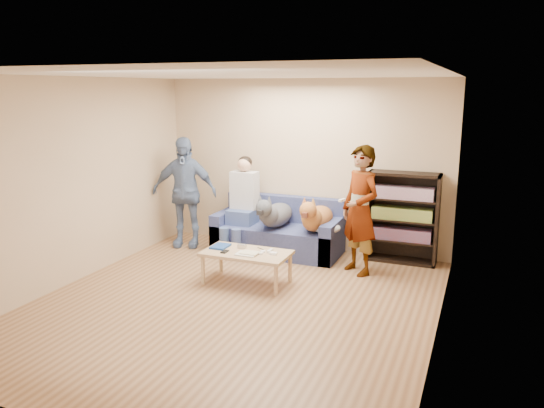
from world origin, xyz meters
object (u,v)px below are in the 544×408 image
at_px(camera_silver, 242,246).
at_px(coffee_table, 247,255).
at_px(person_seated, 242,201).
at_px(sofa, 279,234).
at_px(dog_tan, 316,217).
at_px(notebook_blue, 220,246).
at_px(person_standing_left, 184,192).
at_px(dog_gray, 274,214).
at_px(bookshelf, 402,215).
at_px(person_standing_right, 360,210).

bearing_deg(camera_silver, coffee_table, -45.00).
distance_m(camera_silver, person_seated, 1.32).
distance_m(sofa, dog_tan, 0.73).
relative_size(notebook_blue, coffee_table, 0.24).
height_order(person_standing_left, coffee_table, person_standing_left).
relative_size(person_standing_left, sofa, 0.91).
distance_m(notebook_blue, person_seated, 1.30).
bearing_deg(dog_gray, camera_silver, -90.30).
distance_m(notebook_blue, bookshelf, 2.64).
relative_size(person_standing_right, sofa, 0.91).
relative_size(notebook_blue, dog_tan, 0.22).
bearing_deg(coffee_table, person_standing_right, 37.10).
bearing_deg(person_standing_left, bookshelf, -6.63).
relative_size(person_seated, bookshelf, 1.13).
relative_size(camera_silver, sofa, 0.06).
bearing_deg(person_standing_left, dog_tan, -12.05).
height_order(notebook_blue, person_seated, person_seated).
bearing_deg(camera_silver, person_standing_left, 145.00).
distance_m(person_standing_left, dog_gray, 1.50).
distance_m(camera_silver, bookshelf, 2.38).
height_order(coffee_table, bookshelf, bookshelf).
bearing_deg(dog_tan, person_seated, 179.23).
xyz_separation_m(person_standing_left, coffee_table, (1.59, -1.15, -0.49)).
distance_m(sofa, dog_gray, 0.38).
bearing_deg(sofa, bookshelf, 7.40).
distance_m(person_seated, coffee_table, 1.50).
distance_m(person_standing_left, notebook_blue, 1.68).
xyz_separation_m(person_standing_right, person_seated, (-1.90, 0.35, -0.09)).
distance_m(person_standing_left, person_seated, 0.94).
xyz_separation_m(person_standing_right, camera_silver, (-1.36, -0.81, -0.42)).
bearing_deg(dog_gray, sofa, 87.54).
bearing_deg(notebook_blue, coffee_table, -7.13).
distance_m(person_standing_right, bookshelf, 0.86).
distance_m(dog_gray, coffee_table, 1.27).
bearing_deg(person_standing_right, coffee_table, -104.26).
bearing_deg(person_standing_right, bookshelf, 95.70).
bearing_deg(person_standing_left, dog_gray, -11.69).
xyz_separation_m(coffee_table, bookshelf, (1.69, 1.64, 0.31)).
bearing_deg(person_standing_left, notebook_blue, -57.80).
relative_size(person_standing_left, person_seated, 1.18).
height_order(dog_gray, dog_tan, dog_tan).
relative_size(dog_gray, dog_tan, 1.07).
relative_size(person_seated, dog_tan, 1.27).
relative_size(notebook_blue, bookshelf, 0.20).
distance_m(person_seated, dog_gray, 0.57).
bearing_deg(camera_silver, person_standing_right, 31.00).
xyz_separation_m(notebook_blue, bookshelf, (2.09, 1.59, 0.25)).
xyz_separation_m(camera_silver, sofa, (0.01, 1.29, -0.16)).
bearing_deg(notebook_blue, person_standing_left, 137.28).
height_order(person_standing_left, person_seated, person_standing_left).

